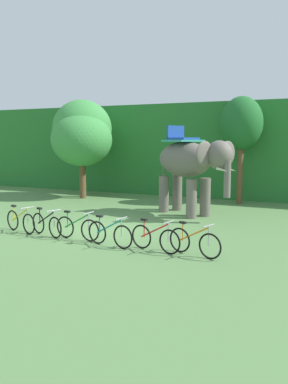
# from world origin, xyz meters

# --- Properties ---
(ground_plane) EXTENTS (80.00, 80.00, 0.00)m
(ground_plane) POSITION_xyz_m (0.00, 0.00, 0.00)
(ground_plane) COLOR #567F47
(foliage_hedge) EXTENTS (36.00, 6.00, 5.18)m
(foliage_hedge) POSITION_xyz_m (0.00, 12.06, 2.59)
(foliage_hedge) COLOR #28702D
(foliage_hedge) RESTS_ON ground
(tree_center) EXTENTS (3.25, 3.25, 5.36)m
(tree_center) POSITION_xyz_m (-5.12, 6.88, 3.77)
(tree_center) COLOR brown
(tree_center) RESTS_ON ground
(tree_center_left) EXTENTS (3.28, 3.28, 4.63)m
(tree_center_left) POSITION_xyz_m (-4.82, 6.33, 3.17)
(tree_center_left) COLOR brown
(tree_center_left) RESTS_ON ground
(tree_left) EXTENTS (2.06, 2.06, 5.28)m
(tree_left) POSITION_xyz_m (3.37, 7.99, 3.93)
(tree_left) COLOR brown
(tree_left) RESTS_ON ground
(elephant) EXTENTS (4.08, 3.18, 3.78)m
(elephant) POSITION_xyz_m (2.07, 3.99, 2.20)
(elephant) COLOR #665E56
(elephant) RESTS_ON ground
(bike_yellow) EXTENTS (1.65, 0.65, 0.92)m
(bike_yellow) POSITION_xyz_m (-2.20, -1.48, 0.39)
(bike_yellow) COLOR black
(bike_yellow) RESTS_ON ground
(bike_black) EXTENTS (1.63, 0.70, 0.92)m
(bike_black) POSITION_xyz_m (-1.05, -1.53, 0.39)
(bike_black) COLOR black
(bike_black) RESTS_ON ground
(bike_green) EXTENTS (1.71, 0.52, 0.92)m
(bike_green) POSITION_xyz_m (0.18, -1.54, 0.39)
(bike_green) COLOR black
(bike_green) RESTS_ON ground
(bike_teal) EXTENTS (1.69, 0.53, 0.92)m
(bike_teal) POSITION_xyz_m (1.52, -1.82, 0.39)
(bike_teal) COLOR black
(bike_teal) RESTS_ON ground
(bike_red) EXTENTS (1.68, 0.58, 0.92)m
(bike_red) POSITION_xyz_m (2.97, -1.75, 0.39)
(bike_red) COLOR black
(bike_red) RESTS_ON ground
(bike_orange) EXTENTS (1.65, 0.66, 0.92)m
(bike_orange) POSITION_xyz_m (4.12, -1.69, 0.39)
(bike_orange) COLOR black
(bike_orange) RESTS_ON ground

